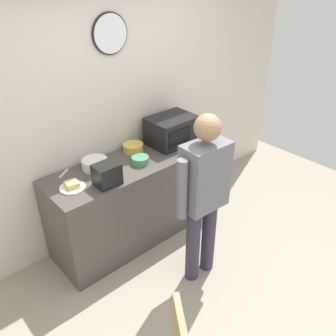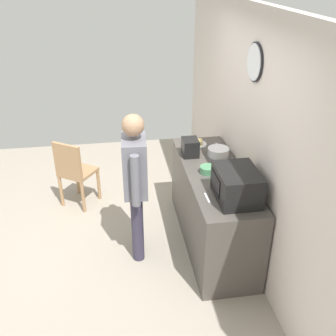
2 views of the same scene
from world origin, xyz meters
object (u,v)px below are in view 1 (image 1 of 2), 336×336
microwave (172,130)px  fork_utensil (64,173)px  spoon_utensil (186,152)px  salad_bowl (140,160)px  cereal_bowl (133,148)px  person_standing (204,190)px  toaster (107,175)px  sandwich_plate (72,186)px  mixing_bowl (95,164)px

microwave → fork_utensil: size_ratio=2.94×
spoon_utensil → salad_bowl: bearing=165.3°
cereal_bowl → microwave: bearing=-14.9°
salad_bowl → person_standing: size_ratio=0.10×
microwave → toaster: size_ratio=2.27×
toaster → fork_utensil: 0.49m
toaster → spoon_utensil: bearing=-1.7°
microwave → spoon_utensil: size_ratio=2.94×
cereal_bowl → sandwich_plate: bearing=-165.9°
microwave → mixing_bowl: bearing=175.2°
toaster → fork_utensil: size_ratio=1.29×
mixing_bowl → person_standing: (0.46, -1.00, -0.01)m
spoon_utensil → toaster: bearing=178.3°
sandwich_plate → mixing_bowl: bearing=26.7°
cereal_bowl → spoon_utensil: cereal_bowl is taller
salad_bowl → mixing_bowl: bearing=150.4°
mixing_bowl → sandwich_plate: bearing=-153.3°
microwave → sandwich_plate: (-1.26, -0.09, -0.13)m
cereal_bowl → mixing_bowl: (-0.49, -0.04, 0.01)m
fork_utensil → mixing_bowl: bearing=-21.6°
mixing_bowl → toaster: bearing=-101.9°
toaster → spoon_utensil: toaster is taller
salad_bowl → fork_utensil: bearing=153.6°
cereal_bowl → toaster: size_ratio=0.97×
sandwich_plate → toaster: size_ratio=1.04×
sandwich_plate → toaster: bearing=-28.9°
microwave → sandwich_plate: size_ratio=2.18×
toaster → sandwich_plate: bearing=151.1°
spoon_utensil → cereal_bowl: bearing=135.5°
salad_bowl → fork_utensil: (-0.66, 0.33, -0.03)m
person_standing → mixing_bowl: bearing=114.7°
cereal_bowl → toaster: 0.66m
salad_bowl → person_standing: (0.08, -0.78, 0.00)m
fork_utensil → spoon_utensil: bearing=-21.6°
cereal_bowl → spoon_utensil: size_ratio=1.26×
cereal_bowl → spoon_utensil: bearing=-44.5°
spoon_utensil → person_standing: bearing=-122.8°
salad_bowl → toaster: (-0.45, -0.10, 0.06)m
microwave → cereal_bowl: microwave is taller
mixing_bowl → toaster: toaster is taller
microwave → mixing_bowl: microwave is taller
cereal_bowl → person_standing: bearing=-91.6°
mixing_bowl → spoon_utensil: bearing=-21.6°
sandwich_plate → person_standing: person_standing is taller
mixing_bowl → spoon_utensil: 0.95m
microwave → sandwich_plate: microwave is taller
mixing_bowl → fork_utensil: 0.30m
cereal_bowl → mixing_bowl: size_ratio=0.86×
fork_utensil → cereal_bowl: bearing=-5.3°
fork_utensil → person_standing: bearing=-56.5°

